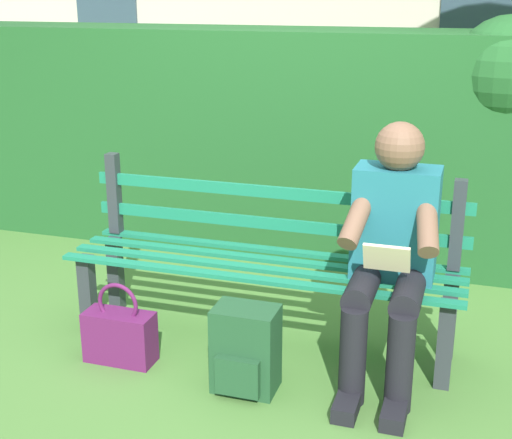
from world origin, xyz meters
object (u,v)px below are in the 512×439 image
park_bench (266,260)px  person_seated (391,248)px  backpack (246,350)px  handbag (120,335)px

park_bench → person_seated: (-0.63, 0.16, 0.19)m
person_seated → backpack: size_ratio=2.97×
park_bench → backpack: size_ratio=4.97×
backpack → handbag: (0.66, -0.06, -0.06)m
handbag → backpack: bearing=175.1°
park_bench → handbag: size_ratio=4.84×
person_seated → handbag: bearing=12.9°
park_bench → person_seated: 0.68m
person_seated → handbag: person_seated is taller
person_seated → handbag: size_ratio=2.89×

